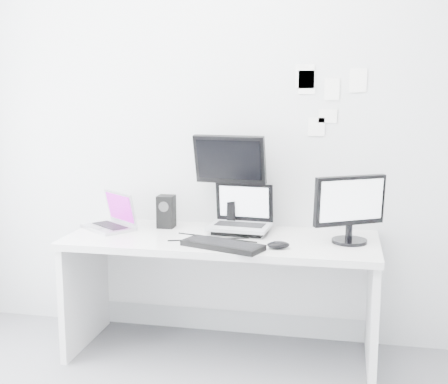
% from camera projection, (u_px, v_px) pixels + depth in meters
% --- Properties ---
extents(back_wall, '(3.60, 0.00, 3.60)m').
position_uv_depth(back_wall, '(233.00, 127.00, 3.66)').
color(back_wall, silver).
rests_on(back_wall, ground).
extents(desk, '(1.80, 0.70, 0.73)m').
position_uv_depth(desk, '(221.00, 297.00, 3.49)').
color(desk, silver).
rests_on(desk, ground).
extents(macbook, '(0.40, 0.38, 0.24)m').
position_uv_depth(macbook, '(108.00, 210.00, 3.61)').
color(macbook, '#AFAFB3').
rests_on(macbook, desk).
extents(speaker, '(0.13, 0.13, 0.20)m').
position_uv_depth(speaker, '(166.00, 212.00, 3.66)').
color(speaker, black).
rests_on(speaker, desk).
extents(dell_laptop, '(0.38, 0.30, 0.30)m').
position_uv_depth(dell_laptop, '(239.00, 209.00, 3.50)').
color(dell_laptop, '#A0A3A8').
rests_on(dell_laptop, desk).
extents(rear_monitor, '(0.45, 0.20, 0.60)m').
position_uv_depth(rear_monitor, '(231.00, 181.00, 3.59)').
color(rear_monitor, black).
rests_on(rear_monitor, desk).
extents(samsung_monitor, '(0.47, 0.39, 0.39)m').
position_uv_depth(samsung_monitor, '(351.00, 208.00, 3.27)').
color(samsung_monitor, black).
rests_on(samsung_monitor, desk).
extents(keyboard, '(0.48, 0.30, 0.03)m').
position_uv_depth(keyboard, '(223.00, 245.00, 3.19)').
color(keyboard, black).
rests_on(keyboard, desk).
extents(mouse, '(0.14, 0.11, 0.04)m').
position_uv_depth(mouse, '(278.00, 245.00, 3.18)').
color(mouse, black).
rests_on(mouse, desk).
extents(wall_note_0, '(0.10, 0.00, 0.14)m').
position_uv_depth(wall_note_0, '(307.00, 82.00, 3.52)').
color(wall_note_0, white).
rests_on(wall_note_0, back_wall).
extents(wall_note_1, '(0.09, 0.00, 0.13)m').
position_uv_depth(wall_note_1, '(332.00, 89.00, 3.50)').
color(wall_note_1, white).
rests_on(wall_note_1, back_wall).
extents(wall_note_2, '(0.10, 0.00, 0.14)m').
position_uv_depth(wall_note_2, '(358.00, 80.00, 3.46)').
color(wall_note_2, white).
rests_on(wall_note_2, back_wall).
extents(wall_note_3, '(0.11, 0.00, 0.08)m').
position_uv_depth(wall_note_3, '(328.00, 116.00, 3.53)').
color(wall_note_3, white).
rests_on(wall_note_3, back_wall).
extents(wall_note_4, '(0.11, 0.00, 0.14)m').
position_uv_depth(wall_note_4, '(305.00, 76.00, 3.52)').
color(wall_note_4, white).
rests_on(wall_note_4, back_wall).
extents(wall_note_5, '(0.10, 0.00, 0.11)m').
position_uv_depth(wall_note_5, '(316.00, 127.00, 3.55)').
color(wall_note_5, white).
rests_on(wall_note_5, back_wall).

